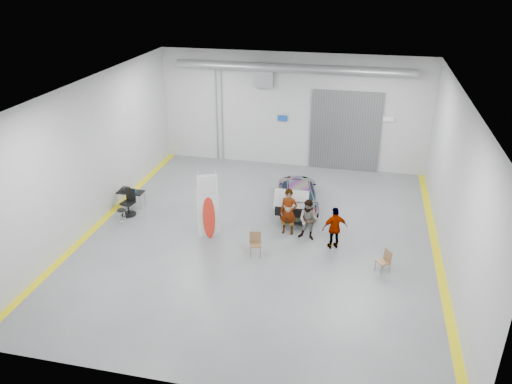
% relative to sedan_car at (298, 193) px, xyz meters
% --- Properties ---
extents(ground, '(16.00, 16.00, 0.00)m').
position_rel_sedan_car_xyz_m(ground, '(-1.07, -3.17, -0.61)').
color(ground, slate).
rests_on(ground, ground).
extents(room_shell, '(14.02, 16.18, 6.01)m').
position_rel_sedan_car_xyz_m(room_shell, '(-0.83, -0.95, 3.47)').
color(room_shell, '#B0B3B5').
rests_on(room_shell, ground).
extents(sedan_car, '(2.47, 4.47, 1.22)m').
position_rel_sedan_car_xyz_m(sedan_car, '(0.00, 0.00, 0.00)').
color(sedan_car, silver).
rests_on(sedan_car, ground).
extents(person_a, '(0.73, 0.50, 1.95)m').
position_rel_sedan_car_xyz_m(person_a, '(-0.01, -2.63, 0.36)').
color(person_a, '#957651').
rests_on(person_a, ground).
extents(person_b, '(0.91, 0.75, 1.70)m').
position_rel_sedan_car_xyz_m(person_b, '(0.85, -2.92, 0.24)').
color(person_b, teal).
rests_on(person_b, ground).
extents(person_c, '(1.08, 0.78, 1.72)m').
position_rel_sedan_car_xyz_m(person_c, '(1.90, -3.36, 0.25)').
color(person_c, '#A95238').
rests_on(person_c, ground).
extents(surfboard_display, '(0.75, 0.47, 2.88)m').
position_rel_sedan_car_xyz_m(surfboard_display, '(-3.13, -3.66, 0.56)').
color(surfboard_display, white).
rests_on(surfboard_display, ground).
extents(folding_chair_near, '(0.52, 0.55, 0.92)m').
position_rel_sedan_car_xyz_m(folding_chair_near, '(-0.93, -4.59, -0.32)').
color(folding_chair_near, brown).
rests_on(folding_chair_near, ground).
extents(folding_chair_far, '(0.56, 0.66, 0.86)m').
position_rel_sedan_car_xyz_m(folding_chair_far, '(3.73, -4.69, -0.34)').
color(folding_chair_far, brown).
rests_on(folding_chair_far, ground).
extents(shop_stool, '(0.35, 0.35, 0.69)m').
position_rel_sedan_car_xyz_m(shop_stool, '(-6.93, -3.43, -0.27)').
color(shop_stool, black).
rests_on(shop_stool, ground).
extents(work_table, '(1.18, 0.59, 0.96)m').
position_rel_sedan_car_xyz_m(work_table, '(-7.35, -1.78, 0.13)').
color(work_table, gray).
rests_on(work_table, ground).
extents(office_chair, '(0.63, 0.64, 1.17)m').
position_rel_sedan_car_xyz_m(office_chair, '(-7.05, -2.51, -0.10)').
color(office_chair, black).
rests_on(office_chair, ground).
extents(trunk_lid, '(1.43, 0.87, 0.04)m').
position_rel_sedan_car_xyz_m(trunk_lid, '(0.00, -1.86, 0.63)').
color(trunk_lid, silver).
rests_on(trunk_lid, sedan_car).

